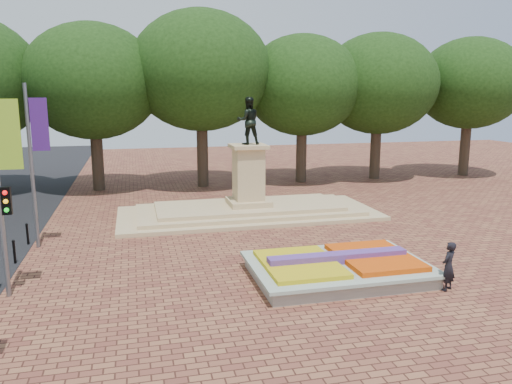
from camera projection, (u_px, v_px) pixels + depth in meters
ground at (294, 262)px, 19.80m from camera, size 90.00×90.00×0.00m
flower_bed at (338, 267)px, 18.06m from camera, size 6.30×4.30×0.91m
monument at (248, 200)px, 27.25m from camera, size 14.00×6.00×6.40m
tree_row_back at (249, 92)px, 36.22m from camera, size 44.80×8.80×10.43m
pedestrian at (448, 266)px, 16.76m from camera, size 0.74×0.67×1.70m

